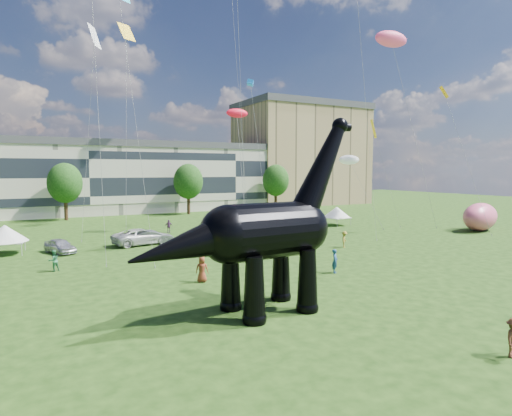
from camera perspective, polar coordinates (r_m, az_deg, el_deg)
name	(u,v)px	position (r m, az deg, el deg)	size (l,w,h in m)	color
ground	(354,299)	(26.99, 12.94, -11.75)	(220.00, 220.00, 0.00)	#16330C
terrace_row	(86,180)	(81.94, -21.78, 3.45)	(78.00, 11.00, 12.00)	beige
apartment_block	(301,157)	(101.95, 6.00, 6.83)	(28.00, 18.00, 22.00)	tan
tree_mid_left	(65,180)	(72.61, -24.14, 3.45)	(5.20, 5.20, 9.44)	#382314
tree_mid_right	(188,179)	(76.65, -9.02, 3.88)	(5.20, 5.20, 9.44)	#382314
tree_far_right	(276,178)	(84.27, 2.65, 4.04)	(5.20, 5.20, 9.44)	#382314
dinosaur_sculpture	(259,235)	(23.07, 0.47, -3.62)	(13.83, 4.00, 11.29)	black
car_silver	(60,246)	(44.21, -24.67, -4.61)	(1.63, 4.04, 1.38)	silver
car_grey	(152,237)	(46.35, -13.68, -3.81)	(1.54, 4.41, 1.45)	slate
car_white	(142,237)	(46.30, -15.00, -3.72)	(2.77, 6.01, 1.67)	silver
car_dark	(276,234)	(47.57, 2.69, -3.44)	(2.05, 5.04, 1.46)	#595960
gazebo_near	(286,217)	(55.02, 4.07, -1.26)	(4.36, 4.36, 2.45)	white
gazebo_far	(337,212)	(61.43, 10.71, -0.56)	(4.32, 4.32, 2.64)	white
gazebo_left	(5,234)	(45.75, -30.49, -2.96)	(4.27, 4.27, 2.75)	silver
inflatable_pink	(480,217)	(62.09, 27.71, -1.05)	(7.16, 3.58, 3.58)	#F25E86
visitors	(218,250)	(37.30, -5.07, -5.65)	(47.78, 42.37, 1.81)	brown
kites	(336,39)	(64.99, 10.58, 21.23)	(58.40, 27.71, 29.54)	red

